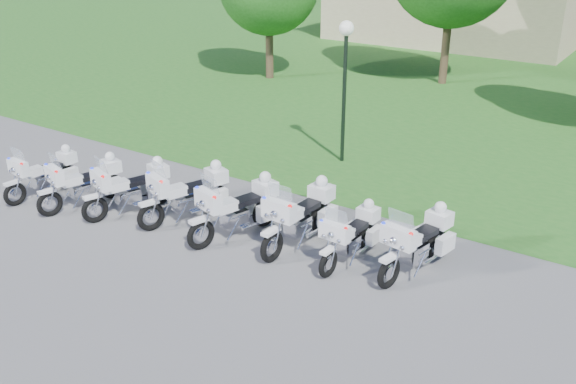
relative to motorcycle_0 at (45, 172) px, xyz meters
The scene contains 12 objects.
ground 7.01m from the motorcycle_0, ahead, with size 100.00×100.00×0.00m, color #5C5C62.
grass_lawn 28.63m from the motorcycle_0, 75.97° to the left, with size 100.00×48.00×0.01m, color #22601E.
motorcycle_0 is the anchor object (origin of this frame).
motorcycle_1 1.51m from the motorcycle_0, ahead, with size 1.21×2.36×1.62m.
motorcycle_2 2.87m from the motorcycle_0, 10.19° to the left, with size 1.31×2.38×1.66m.
motorcycle_3 4.45m from the motorcycle_0, 12.97° to the left, with size 1.39×2.47×1.73m.
motorcycle_4 6.00m from the motorcycle_0, ahead, with size 1.32×2.54×1.75m.
motorcycle_5 7.52m from the motorcycle_0, 11.16° to the left, with size 0.95×2.63×1.77m.
motorcycle_6 8.85m from the motorcycle_0, ahead, with size 0.80×2.24×1.50m.
motorcycle_7 10.30m from the motorcycle_0, 10.12° to the left, with size 1.10×2.47×1.67m.
lamp_post 9.12m from the motorcycle_0, 50.93° to the left, with size 0.44×0.44×4.32m.
building_west 28.82m from the motorcycle_0, 88.13° to the left, with size 14.56×8.32×4.10m.
Camera 1 is at (7.60, -10.66, 7.15)m, focal length 40.00 mm.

